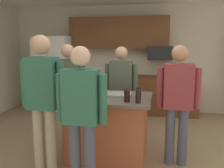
{
  "coord_description": "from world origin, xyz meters",
  "views": [
    {
      "loc": [
        0.6,
        -3.23,
        1.64
      ],
      "look_at": [
        -0.1,
        0.29,
        1.05
      ],
      "focal_mm": 38.37,
      "sensor_mm": 36.0,
      "label": 1
    }
  ],
  "objects_px": {
    "person_host_foreground": "(69,87)",
    "glass_dark_ale": "(127,96)",
    "person_guest_right": "(43,95)",
    "refrigerator": "(55,73)",
    "glass_stout_tall": "(139,93)",
    "glass_pilsner": "(138,96)",
    "person_elder_center": "(81,110)",
    "person_guest_by_door": "(178,98)",
    "serving_tray": "(115,95)",
    "person_guest_left": "(121,87)",
    "kitchen_island": "(108,127)",
    "tumbler_amber": "(91,92)",
    "mug_ceramic_white": "(85,89)",
    "microwave_over_range": "(160,53)",
    "glass_short_whisky": "(95,94)"
  },
  "relations": [
    {
      "from": "person_host_foreground",
      "to": "glass_dark_ale",
      "type": "xyz_separation_m",
      "value": [
        1.08,
        -0.76,
        0.05
      ]
    },
    {
      "from": "person_guest_right",
      "to": "refrigerator",
      "type": "bearing_deg",
      "value": 73.73
    },
    {
      "from": "person_host_foreground",
      "to": "glass_stout_tall",
      "type": "height_order",
      "value": "person_host_foreground"
    },
    {
      "from": "glass_dark_ale",
      "to": "glass_pilsner",
      "type": "distance_m",
      "value": 0.15
    },
    {
      "from": "refrigerator",
      "to": "person_elder_center",
      "type": "relative_size",
      "value": 1.13
    },
    {
      "from": "person_guest_by_door",
      "to": "person_elder_center",
      "type": "bearing_deg",
      "value": 36.92
    },
    {
      "from": "serving_tray",
      "to": "refrigerator",
      "type": "bearing_deg",
      "value": 130.24
    },
    {
      "from": "person_guest_by_door",
      "to": "person_guest_left",
      "type": "bearing_deg",
      "value": -42.34
    },
    {
      "from": "kitchen_island",
      "to": "serving_tray",
      "type": "bearing_deg",
      "value": 13.5
    },
    {
      "from": "kitchen_island",
      "to": "person_host_foreground",
      "type": "bearing_deg",
      "value": 147.96
    },
    {
      "from": "person_guest_left",
      "to": "glass_dark_ale",
      "type": "xyz_separation_m",
      "value": [
        0.25,
        -1.09,
        0.07
      ]
    },
    {
      "from": "person_elder_center",
      "to": "tumbler_amber",
      "type": "height_order",
      "value": "person_elder_center"
    },
    {
      "from": "glass_pilsner",
      "to": "person_guest_right",
      "type": "bearing_deg",
      "value": -168.13
    },
    {
      "from": "glass_dark_ale",
      "to": "glass_pilsner",
      "type": "bearing_deg",
      "value": -14.31
    },
    {
      "from": "person_guest_left",
      "to": "mug_ceramic_white",
      "type": "distance_m",
      "value": 0.79
    },
    {
      "from": "microwave_over_range",
      "to": "person_guest_right",
      "type": "bearing_deg",
      "value": -114.68
    },
    {
      "from": "glass_short_whisky",
      "to": "person_host_foreground",
      "type": "bearing_deg",
      "value": 132.28
    },
    {
      "from": "person_guest_by_door",
      "to": "glass_stout_tall",
      "type": "relative_size",
      "value": 10.74
    },
    {
      "from": "mug_ceramic_white",
      "to": "glass_dark_ale",
      "type": "bearing_deg",
      "value": -32.62
    },
    {
      "from": "glass_pilsner",
      "to": "glass_stout_tall",
      "type": "relative_size",
      "value": 1.1
    },
    {
      "from": "person_guest_left",
      "to": "person_host_foreground",
      "type": "height_order",
      "value": "person_host_foreground"
    },
    {
      "from": "glass_stout_tall",
      "to": "mug_ceramic_white",
      "type": "bearing_deg",
      "value": 163.76
    },
    {
      "from": "person_guest_right",
      "to": "kitchen_island",
      "type": "bearing_deg",
      "value": 0.0
    },
    {
      "from": "person_guest_right",
      "to": "tumbler_amber",
      "type": "bearing_deg",
      "value": 7.53
    },
    {
      "from": "glass_dark_ale",
      "to": "person_guest_right",
      "type": "bearing_deg",
      "value": -164.52
    },
    {
      "from": "glass_stout_tall",
      "to": "glass_dark_ale",
      "type": "bearing_deg",
      "value": -122.23
    },
    {
      "from": "person_elder_center",
      "to": "glass_dark_ale",
      "type": "relative_size",
      "value": 10.8
    },
    {
      "from": "glass_short_whisky",
      "to": "glass_pilsner",
      "type": "height_order",
      "value": "glass_pilsner"
    },
    {
      "from": "microwave_over_range",
      "to": "glass_short_whisky",
      "type": "bearing_deg",
      "value": -106.83
    },
    {
      "from": "person_guest_by_door",
      "to": "mug_ceramic_white",
      "type": "xyz_separation_m",
      "value": [
        -1.34,
        0.16,
        0.03
      ]
    },
    {
      "from": "person_guest_right",
      "to": "mug_ceramic_white",
      "type": "xyz_separation_m",
      "value": [
        0.32,
        0.72,
        -0.05
      ]
    },
    {
      "from": "person_guest_right",
      "to": "glass_stout_tall",
      "type": "bearing_deg",
      "value": -15.32
    },
    {
      "from": "glass_dark_ale",
      "to": "mug_ceramic_white",
      "type": "distance_m",
      "value": 0.82
    },
    {
      "from": "person_guest_left",
      "to": "refrigerator",
      "type": "bearing_deg",
      "value": -124.69
    },
    {
      "from": "person_host_foreground",
      "to": "glass_short_whisky",
      "type": "relative_size",
      "value": 10.5
    },
    {
      "from": "glass_short_whisky",
      "to": "kitchen_island",
      "type": "bearing_deg",
      "value": 61.85
    },
    {
      "from": "refrigerator",
      "to": "person_guest_right",
      "type": "height_order",
      "value": "refrigerator"
    },
    {
      "from": "serving_tray",
      "to": "glass_short_whisky",
      "type": "bearing_deg",
      "value": -131.67
    },
    {
      "from": "kitchen_island",
      "to": "person_guest_left",
      "type": "relative_size",
      "value": 0.75
    },
    {
      "from": "glass_pilsner",
      "to": "person_guest_left",
      "type": "bearing_deg",
      "value": 109.28
    },
    {
      "from": "person_elder_center",
      "to": "glass_pilsner",
      "type": "xyz_separation_m",
      "value": [
        0.57,
        0.5,
        0.07
      ]
    },
    {
      "from": "person_guest_right",
      "to": "person_guest_by_door",
      "type": "bearing_deg",
      "value": -19.73
    },
    {
      "from": "mug_ceramic_white",
      "to": "glass_stout_tall",
      "type": "distance_m",
      "value": 0.86
    },
    {
      "from": "person_host_foreground",
      "to": "person_elder_center",
      "type": "distance_m",
      "value": 1.45
    },
    {
      "from": "mug_ceramic_white",
      "to": "serving_tray",
      "type": "relative_size",
      "value": 0.27
    },
    {
      "from": "person_guest_by_door",
      "to": "glass_stout_tall",
      "type": "height_order",
      "value": "person_guest_by_door"
    },
    {
      "from": "microwave_over_range",
      "to": "glass_short_whisky",
      "type": "distance_m",
      "value": 2.89
    },
    {
      "from": "microwave_over_range",
      "to": "person_elder_center",
      "type": "xyz_separation_m",
      "value": [
        -0.82,
        -3.32,
        -0.51
      ]
    },
    {
      "from": "glass_short_whisky",
      "to": "serving_tray",
      "type": "relative_size",
      "value": 0.36
    },
    {
      "from": "microwave_over_range",
      "to": "serving_tray",
      "type": "xyz_separation_m",
      "value": [
        -0.6,
        -2.48,
        -0.51
      ]
    }
  ]
}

